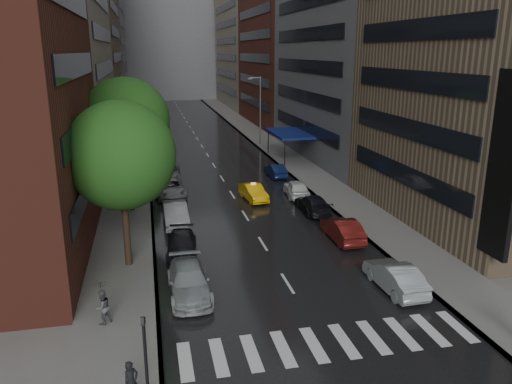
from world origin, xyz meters
The scene contains 20 objects.
ground centered at (0.00, 0.00, 0.00)m, with size 220.00×220.00×0.00m, color gray.
road centered at (0.00, 50.00, 0.01)m, with size 14.00×140.00×0.01m, color black.
sidewalk_left centered at (-9.00, 50.00, 0.07)m, with size 4.00×140.00×0.15m, color gray.
sidewalk_right centered at (9.00, 50.00, 0.07)m, with size 4.00×140.00×0.15m, color gray.
crosswalk centered at (0.20, -2.00, 0.01)m, with size 13.15×2.80×0.01m.
buildings_left centered at (-15.00, 58.79, 15.99)m, with size 8.00×108.00×38.00m.
buildings_right centered at (15.00, 56.70, 15.03)m, with size 8.05×109.10×36.00m.
building_far centered at (0.00, 118.00, 16.00)m, with size 40.00×14.00×32.00m, color slate.
tree_near centered at (-8.60, 8.19, 6.73)m, with size 6.17×6.17×9.83m.
tree_mid centered at (-8.60, 19.04, 7.22)m, with size 6.61×6.61×10.54m.
tree_far centered at (-8.60, 33.20, 5.35)m, with size 4.91×4.91×7.82m.
taxi centered at (1.51, 20.03, 0.69)m, with size 1.46×4.18×1.38m, color yellow.
parked_cars_left centered at (-5.40, 19.93, 0.75)m, with size 2.83×34.56×1.61m.
parked_cars_right centered at (5.40, 14.18, 0.73)m, with size 2.19×29.79×1.53m.
ped_bag_walker centered at (-8.15, -4.22, 0.93)m, with size 0.71×0.66×1.61m.
ped_black_umbrella centered at (-9.57, 1.56, 1.38)m, with size 1.04×1.01×2.09m.
traffic_light centered at (-7.60, -4.42, 2.23)m, with size 0.18×0.15×3.45m.
street_lamp_left centered at (-7.72, 30.00, 4.89)m, with size 1.74×0.22×9.00m.
street_lamp_right centered at (7.72, 45.00, 4.89)m, with size 1.74×0.22×9.00m.
awning centered at (8.98, 35.00, 3.13)m, with size 4.00×8.00×3.12m.
Camera 1 is at (-7.08, -20.13, 12.39)m, focal length 35.00 mm.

